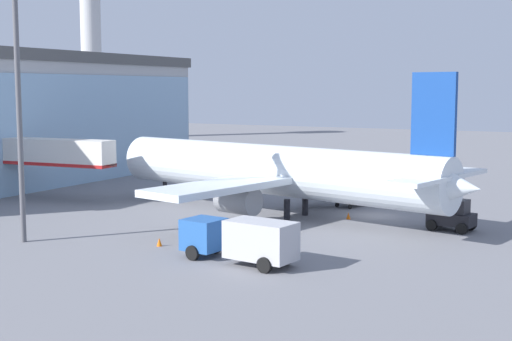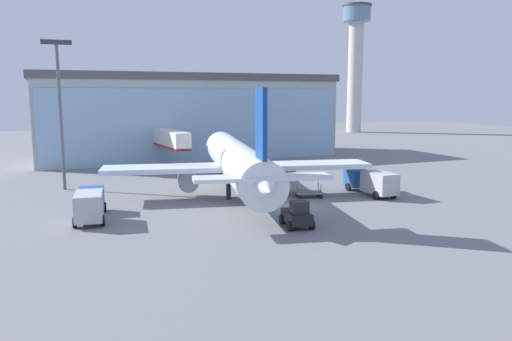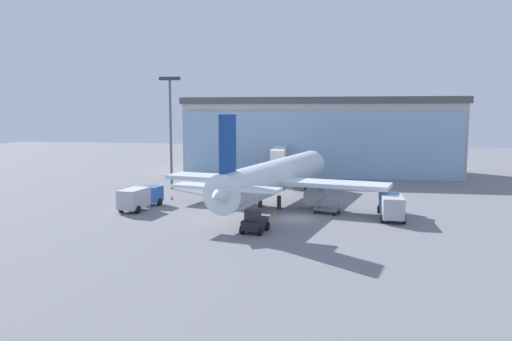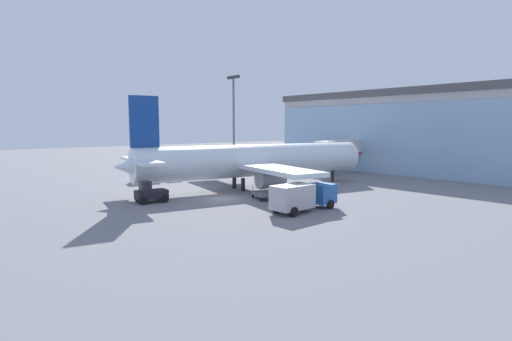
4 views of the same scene
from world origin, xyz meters
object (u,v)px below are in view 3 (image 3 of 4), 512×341
(apron_light_mast, at_px, (171,122))
(baggage_cart, at_px, (327,209))
(safety_cone_wingtip, at_px, (172,197))
(pushback_tug, at_px, (255,222))
(safety_cone_nose, at_px, (274,213))
(catering_truck, at_px, (140,197))
(jet_bridge, at_px, (279,156))
(fuel_truck, at_px, (391,205))
(airplane, at_px, (275,177))

(apron_light_mast, distance_m, baggage_cart, 29.45)
(baggage_cart, xyz_separation_m, safety_cone_wingtip, (-20.69, 5.48, -0.23))
(pushback_tug, xyz_separation_m, safety_cone_nose, (0.64, 8.28, -0.70))
(baggage_cart, xyz_separation_m, safety_cone_nose, (-5.78, -1.90, -0.23))
(baggage_cart, distance_m, safety_cone_nose, 6.08)
(catering_truck, relative_size, pushback_tug, 2.20)
(apron_light_mast, bearing_deg, safety_cone_nose, -41.65)
(jet_bridge, bearing_deg, fuel_truck, -154.25)
(jet_bridge, relative_size, airplane, 0.38)
(airplane, distance_m, safety_cone_wingtip, 14.56)
(safety_cone_wingtip, bearing_deg, apron_light_mast, 110.35)
(apron_light_mast, relative_size, pushback_tug, 4.89)
(airplane, distance_m, safety_cone_nose, 6.85)
(apron_light_mast, xyz_separation_m, safety_cone_wingtip, (3.25, -8.78, -9.77))
(safety_cone_nose, bearing_deg, safety_cone_wingtip, 153.66)
(jet_bridge, relative_size, safety_cone_wingtip, 24.15)
(apron_light_mast, relative_size, safety_cone_wingtip, 30.36)
(pushback_tug, bearing_deg, safety_cone_wingtip, 50.09)
(jet_bridge, distance_m, catering_truck, 30.65)
(apron_light_mast, distance_m, pushback_tug, 31.41)
(jet_bridge, height_order, apron_light_mast, apron_light_mast)
(jet_bridge, bearing_deg, apron_light_mast, 124.28)
(jet_bridge, distance_m, apron_light_mast, 19.80)
(apron_light_mast, height_order, safety_cone_wingtip, apron_light_mast)
(baggage_cart, relative_size, safety_cone_nose, 5.74)
(jet_bridge, distance_m, safety_cone_nose, 28.62)
(apron_light_mast, bearing_deg, fuel_truck, -26.54)
(airplane, xyz_separation_m, fuel_truck, (13.57, -5.24, -2.11))
(airplane, relative_size, safety_cone_nose, 63.44)
(pushback_tug, bearing_deg, fuel_truck, -48.41)
(airplane, bearing_deg, catering_truck, 121.04)
(safety_cone_wingtip, bearing_deg, pushback_tug, -47.67)
(catering_truck, bearing_deg, airplane, -63.95)
(fuel_truck, distance_m, baggage_cart, 7.16)
(airplane, xyz_separation_m, safety_cone_nose, (0.80, -5.95, -3.30))
(jet_bridge, relative_size, pushback_tug, 3.89)
(apron_light_mast, distance_m, fuel_truck, 35.63)
(pushback_tug, bearing_deg, airplane, 8.40)
(catering_truck, height_order, safety_cone_nose, catering_truck)
(airplane, height_order, fuel_truck, airplane)
(airplane, distance_m, catering_truck, 16.59)
(fuel_truck, bearing_deg, catering_truck, 89.50)
(safety_cone_wingtip, bearing_deg, baggage_cart, -14.84)
(airplane, relative_size, baggage_cart, 11.05)
(jet_bridge, height_order, safety_cone_nose, jet_bridge)
(safety_cone_wingtip, bearing_deg, jet_bridge, 61.19)
(fuel_truck, bearing_deg, pushback_tug, 122.74)
(jet_bridge, bearing_deg, safety_cone_wingtip, 146.25)
(baggage_cart, distance_m, pushback_tug, 12.04)
(catering_truck, xyz_separation_m, safety_cone_nose, (16.29, -0.41, -1.19))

